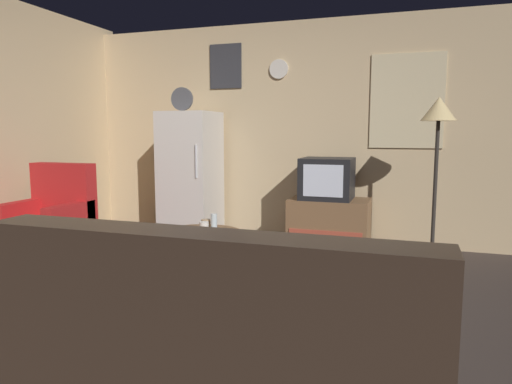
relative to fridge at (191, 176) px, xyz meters
name	(u,v)px	position (x,y,z in m)	size (l,w,h in m)	color
ground_plane	(204,311)	(1.09, -2.00, -0.75)	(12.00, 12.00, 0.00)	#3D332D
wall_with_art	(291,132)	(1.10, 0.45, 0.51)	(5.20, 0.12, 2.52)	#D1B284
fridge	(191,176)	(0.00, 0.00, 0.00)	(0.60, 0.62, 1.77)	silver
tv_stand	(329,224)	(1.63, 0.04, -0.48)	(0.84, 0.53, 0.55)	brown
crt_tv	(327,179)	(1.60, 0.04, 0.02)	(0.54, 0.51, 0.44)	black
standing_lamp	(438,122)	(2.67, -0.27, 0.60)	(0.32, 0.32, 1.59)	#332D28
coffee_table	(199,260)	(0.84, -1.55, -0.52)	(0.72, 0.72, 0.46)	brown
wine_glass	(214,223)	(0.95, -1.49, -0.22)	(0.05, 0.05, 0.15)	silver
mug_ceramic_white	(204,227)	(0.88, -1.54, -0.25)	(0.08, 0.08, 0.09)	silver
mug_ceramic_tan	(206,225)	(0.85, -1.44, -0.25)	(0.08, 0.08, 0.09)	tan
remote_control	(222,232)	(1.03, -1.52, -0.28)	(0.15, 0.04, 0.02)	black
armchair	(51,228)	(-0.86, -1.31, -0.42)	(0.68, 0.68, 0.96)	red
couch	(223,366)	(1.75, -3.24, -0.44)	(1.70, 0.80, 0.92)	#38281E
book_stack	(381,251)	(2.19, -0.09, -0.70)	(0.22, 0.18, 0.11)	#A17E59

